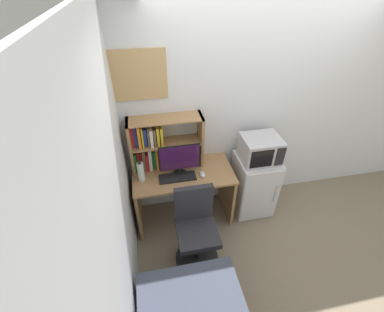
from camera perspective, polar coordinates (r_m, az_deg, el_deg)
wall_back at (r=3.43m, az=20.21°, el=9.62°), size 6.40×0.04×2.60m
wall_left at (r=1.78m, az=-17.29°, el=-20.35°), size 0.04×4.40×2.60m
desk at (r=3.20m, az=-1.87°, el=-6.97°), size 1.18×0.60×0.78m
hutch_bookshelf at (r=2.97m, az=-8.17°, el=2.72°), size 0.83×0.25×0.64m
monitor at (r=2.86m, az=-2.77°, el=-0.79°), size 0.45×0.18×0.41m
keyboard at (r=2.96m, az=-3.22°, el=-4.74°), size 0.42×0.15×0.02m
computer_mouse at (r=2.99m, az=2.32°, el=-4.08°), size 0.06×0.11×0.03m
water_bottle at (r=2.92m, az=-11.19°, el=-3.40°), size 0.07×0.07×0.26m
mini_fridge at (r=3.50m, az=13.40°, el=-6.09°), size 0.50×0.51×0.83m
microwave at (r=3.16m, az=14.82°, el=1.51°), size 0.44×0.38×0.30m
desk_chair at (r=2.90m, az=0.89°, el=-16.31°), size 0.49×0.49×0.96m
wall_corkboard at (r=2.72m, az=-12.78°, el=16.82°), size 0.66×0.02×0.51m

